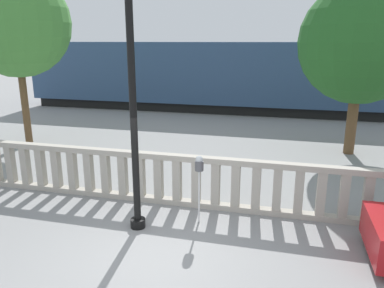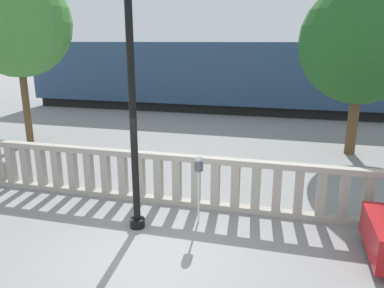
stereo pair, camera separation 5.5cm
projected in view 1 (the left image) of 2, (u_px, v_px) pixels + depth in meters
ground_plane at (153, 257)px, 7.22m from camera, size 160.00×160.00×0.00m
balustrade at (187, 181)px, 9.33m from camera, size 12.03×0.24×1.32m
lamppost at (131, 61)px, 7.42m from camera, size 0.37×0.37×6.65m
parking_meter at (199, 168)px, 8.30m from camera, size 0.19×0.19×1.59m
train_near at (238, 76)px, 21.56m from camera, size 25.07×2.90×4.58m
train_far at (287, 71)px, 30.56m from camera, size 29.72×3.14×3.83m
tree_left at (361, 43)px, 12.86m from camera, size 4.24×4.24×6.10m
tree_right at (15, 23)px, 14.02m from camera, size 4.08×4.08×6.73m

